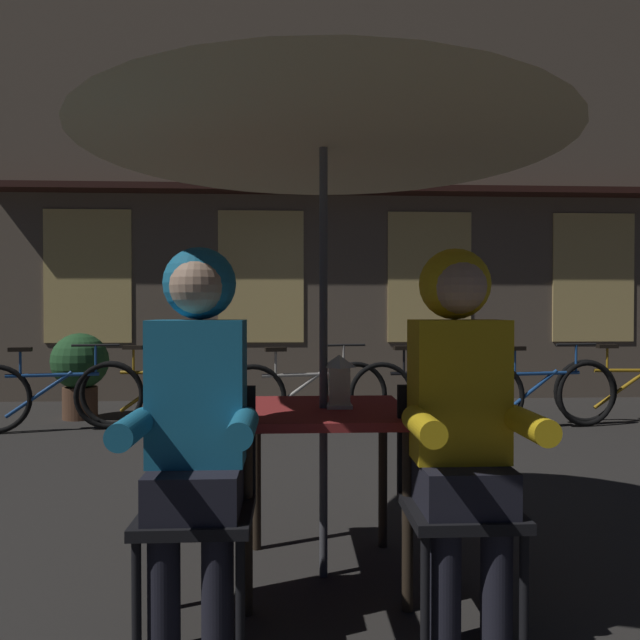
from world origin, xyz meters
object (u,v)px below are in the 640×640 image
at_px(chair_left, 200,493).
at_px(person_right_hooded, 460,397).
at_px(potted_plant, 80,368).
at_px(patio_umbrella, 323,104).
at_px(chair_right, 455,489).
at_px(lantern, 339,380).
at_px(bicycle_second, 161,392).
at_px(bicycle_third, 305,395).
at_px(bicycle_furthest, 634,390).
at_px(bicycle_nearest, 53,396).
at_px(bicycle_fourth, 431,393).
at_px(bicycle_fifth, 541,393).
at_px(cafe_table, 323,431).
at_px(person_left_hooded, 197,399).

height_order(chair_left, person_right_hooded, person_right_hooded).
bearing_deg(potted_plant, patio_umbrella, -58.18).
bearing_deg(chair_right, patio_umbrella, 142.45).
relative_size(lantern, chair_left, 0.27).
bearing_deg(bicycle_second, bicycle_third, -10.65).
bearing_deg(bicycle_furthest, bicycle_nearest, -178.55).
xyz_separation_m(lantern, chair_left, (-0.55, -0.37, -0.37)).
bearing_deg(chair_right, bicycle_third, 98.09).
height_order(bicycle_second, bicycle_furthest, same).
bearing_deg(chair_right, lantern, 138.01).
bearing_deg(bicycle_fourth, bicycle_nearest, -179.89).
bearing_deg(bicycle_third, chair_right, -81.91).
height_order(bicycle_fourth, bicycle_fifth, same).
bearing_deg(bicycle_second, cafe_table, -66.93).
height_order(bicycle_second, potted_plant, potted_plant).
xyz_separation_m(person_left_hooded, bicycle_second, (-0.95, 3.79, -0.50)).
bearing_deg(chair_left, bicycle_third, 82.32).
height_order(chair_left, person_left_hooded, person_left_hooded).
relative_size(patio_umbrella, bicycle_nearest, 1.39).
relative_size(patio_umbrella, bicycle_furthest, 1.37).
xyz_separation_m(lantern, person_right_hooded, (0.41, -0.43, -0.01)).
relative_size(bicycle_second, bicycle_third, 1.01).
bearing_deg(person_right_hooded, patio_umbrella, 138.43).
relative_size(patio_umbrella, potted_plant, 2.51).
xyz_separation_m(bicycle_nearest, potted_plant, (0.02, 0.69, 0.20)).
bearing_deg(cafe_table, bicycle_fourth, 68.76).
xyz_separation_m(cafe_table, bicycle_furthest, (3.39, 3.35, -0.29)).
relative_size(person_right_hooded, bicycle_fourth, 0.83).
bearing_deg(bicycle_fourth, potted_plant, 169.48).
relative_size(cafe_table, bicycle_furthest, 0.44).
distance_m(bicycle_nearest, potted_plant, 0.71).
distance_m(lantern, bicycle_fourth, 3.45).
relative_size(patio_umbrella, chair_left, 2.66).
distance_m(bicycle_fourth, bicycle_fifth, 1.07).
bearing_deg(bicycle_second, bicycle_nearest, -170.52).
bearing_deg(bicycle_second, bicycle_fifth, -3.92).
height_order(chair_left, bicycle_second, chair_left).
height_order(bicycle_nearest, bicycle_second, same).
height_order(patio_umbrella, bicycle_fifth, patio_umbrella).
height_order(patio_umbrella, person_right_hooded, patio_umbrella).
bearing_deg(lantern, person_right_hooded, -46.07).
bearing_deg(chair_right, person_left_hooded, -176.61).
xyz_separation_m(chair_right, bicycle_second, (-1.91, 3.73, -0.14)).
height_order(person_left_hooded, bicycle_nearest, person_left_hooded).
height_order(chair_right, bicycle_fourth, chair_right).
bearing_deg(bicycle_second, person_right_hooded, -63.22).
height_order(cafe_table, bicycle_furthest, bicycle_furthest).
bearing_deg(chair_right, cafe_table, 142.45).
height_order(person_right_hooded, bicycle_second, person_right_hooded).
xyz_separation_m(bicycle_fourth, potted_plant, (-3.66, 0.68, 0.20)).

